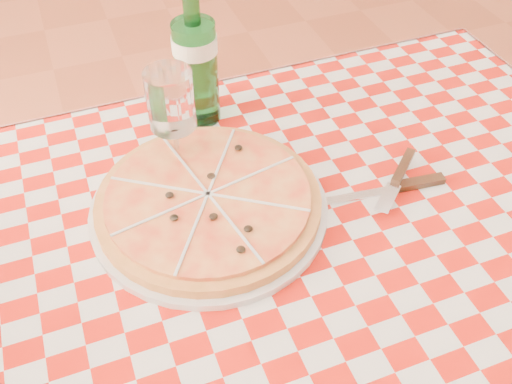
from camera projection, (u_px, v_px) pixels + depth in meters
dining_table at (280, 280)px, 0.95m from camera, size 1.20×0.80×0.75m
tablecloth at (282, 243)px, 0.88m from camera, size 1.30×0.90×0.01m
pizza_plate at (208, 201)px, 0.91m from camera, size 0.45×0.45×0.05m
water_bottle at (195, 51)px, 1.00m from camera, size 0.10×0.10×0.29m
wine_glass at (174, 123)px, 0.93m from camera, size 0.10×0.10×0.20m
cutlery at (395, 185)px, 0.95m from camera, size 0.28×0.26×0.02m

